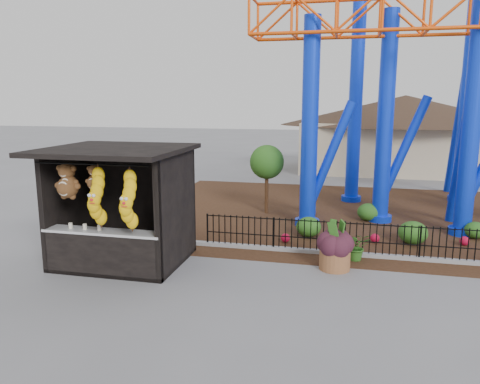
% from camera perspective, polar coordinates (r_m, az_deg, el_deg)
% --- Properties ---
extents(ground, '(120.00, 120.00, 0.00)m').
position_cam_1_polar(ground, '(11.16, -2.54, -11.57)').
color(ground, slate).
rests_on(ground, ground).
extents(mulch_bed, '(18.00, 12.00, 0.02)m').
position_cam_1_polar(mulch_bed, '(18.45, 16.47, -2.80)').
color(mulch_bed, '#331E11').
rests_on(mulch_bed, ground).
extents(curb, '(18.00, 0.18, 0.12)m').
position_cam_1_polar(curb, '(13.64, 17.61, -7.54)').
color(curb, gray).
rests_on(curb, ground).
extents(prize_booth, '(3.50, 3.40, 3.12)m').
position_cam_1_polar(prize_booth, '(12.58, -14.78, -1.97)').
color(prize_booth, black).
rests_on(prize_booth, ground).
extents(picket_fence, '(12.20, 0.06, 1.00)m').
position_cam_1_polar(picket_fence, '(13.62, 21.52, -5.89)').
color(picket_fence, black).
rests_on(picket_fence, ground).
extents(roller_coaster, '(11.00, 6.37, 10.82)m').
position_cam_1_polar(roller_coaster, '(18.41, 21.21, 17.08)').
color(roller_coaster, '#0D33E8').
rests_on(roller_coaster, ground).
extents(terracotta_planter, '(0.95, 0.95, 0.57)m').
position_cam_1_polar(terracotta_planter, '(12.43, 11.48, -7.95)').
color(terracotta_planter, brown).
rests_on(terracotta_planter, ground).
extents(planter_foliage, '(0.70, 0.70, 0.64)m').
position_cam_1_polar(planter_foliage, '(12.25, 11.59, -5.27)').
color(planter_foliage, '#351520').
rests_on(planter_foliage, terracotta_planter).
extents(potted_plant, '(0.80, 0.73, 0.78)m').
position_cam_1_polar(potted_plant, '(13.21, 13.99, -6.46)').
color(potted_plant, '#195519').
rests_on(potted_plant, ground).
extents(landscaping, '(8.24, 3.86, 0.70)m').
position_cam_1_polar(landscaping, '(15.80, 18.78, -4.09)').
color(landscaping, '#265519').
rests_on(landscaping, mulch_bed).
extents(pavilion, '(15.00, 15.00, 4.80)m').
position_cam_1_polar(pavilion, '(30.10, 19.40, 8.15)').
color(pavilion, '#BFAD8C').
rests_on(pavilion, ground).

